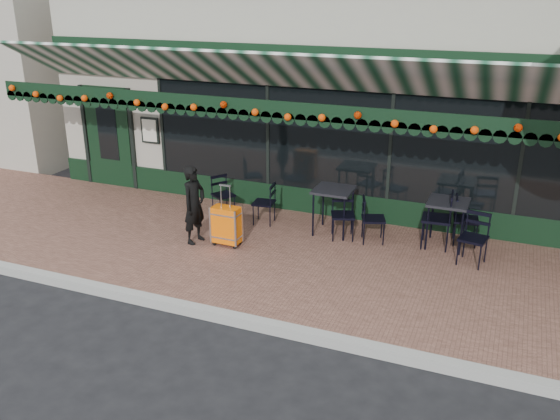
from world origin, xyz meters
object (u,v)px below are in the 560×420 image
at_px(cafe_table_a, 448,206).
at_px(chair_b_left, 264,203).
at_px(woman, 194,205).
at_px(chair_a_left, 437,219).
at_px(cafe_table_b, 334,193).
at_px(chair_solo, 223,195).
at_px(chair_b_right, 373,219).
at_px(chair_a_front, 473,239).
at_px(suitcase, 226,225).
at_px(chair_a_right, 466,220).
at_px(chair_b_front, 343,216).

distance_m(cafe_table_a, chair_b_left, 3.32).
height_order(woman, chair_a_left, woman).
height_order(cafe_table_b, chair_solo, cafe_table_b).
xyz_separation_m(woman, chair_solo, (-0.16, 1.38, -0.30)).
bearing_deg(cafe_table_a, chair_b_right, -167.39).
relative_size(chair_a_front, chair_b_left, 1.08).
bearing_deg(woman, suitcase, -73.62).
xyz_separation_m(cafe_table_b, chair_a_right, (2.26, 0.39, -0.32)).
bearing_deg(cafe_table_a, woman, -160.45).
xyz_separation_m(suitcase, cafe_table_b, (1.52, 1.22, 0.39)).
relative_size(cafe_table_b, chair_a_right, 0.97).
xyz_separation_m(cafe_table_a, chair_solo, (-4.22, -0.06, -0.35)).
relative_size(suitcase, chair_a_front, 1.27).
relative_size(chair_a_right, chair_b_right, 1.06).
distance_m(chair_a_left, chair_solo, 4.06).
relative_size(cafe_table_b, chair_solo, 1.09).
xyz_separation_m(suitcase, chair_a_front, (3.98, 0.82, 0.06)).
xyz_separation_m(cafe_table_a, chair_b_left, (-3.30, -0.19, -0.34)).
height_order(chair_a_left, chair_solo, chair_a_left).
relative_size(cafe_table_a, cafe_table_b, 0.98).
distance_m(chair_a_left, chair_b_front, 1.59).
bearing_deg(chair_a_left, chair_b_right, -83.98).
bearing_deg(chair_a_right, chair_b_right, 100.68).
distance_m(cafe_table_a, cafe_table_b, 1.97).
height_order(chair_a_left, chair_a_right, chair_a_left).
distance_m(chair_b_right, chair_solo, 3.03).
bearing_deg(suitcase, chair_b_front, 31.68).
distance_m(cafe_table_a, chair_a_left, 0.30).
xyz_separation_m(woman, chair_a_right, (4.36, 1.68, -0.25)).
bearing_deg(cafe_table_a, chair_a_right, 39.23).
bearing_deg(chair_b_front, chair_b_left, 155.58).
bearing_deg(suitcase, chair_a_left, 22.16).
distance_m(chair_a_left, chair_a_front, 0.81).
bearing_deg(chair_b_right, chair_a_right, -89.98).
bearing_deg(chair_a_front, chair_a_left, 154.07).
relative_size(chair_a_right, chair_solo, 1.12).
bearing_deg(chair_solo, chair_b_left, -63.90).
distance_m(suitcase, chair_solo, 1.50).
bearing_deg(chair_b_front, chair_solo, 154.23).
bearing_deg(chair_a_front, chair_solo, -175.42).
height_order(suitcase, chair_solo, suitcase).
height_order(chair_a_right, chair_b_front, chair_a_right).
relative_size(chair_a_front, chair_b_front, 1.02).
bearing_deg(suitcase, cafe_table_a, 22.30).
xyz_separation_m(chair_a_right, chair_b_left, (-3.60, -0.44, -0.04)).
xyz_separation_m(chair_b_left, chair_b_right, (2.10, -0.07, 0.01)).
bearing_deg(chair_b_left, cafe_table_a, 85.89).
xyz_separation_m(chair_a_left, chair_b_left, (-3.14, -0.12, -0.10)).
bearing_deg(chair_a_right, chair_b_front, 97.40).
distance_m(chair_b_left, chair_b_right, 2.10).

